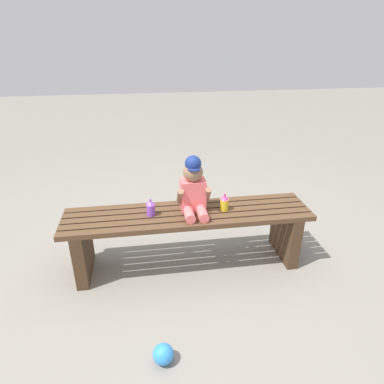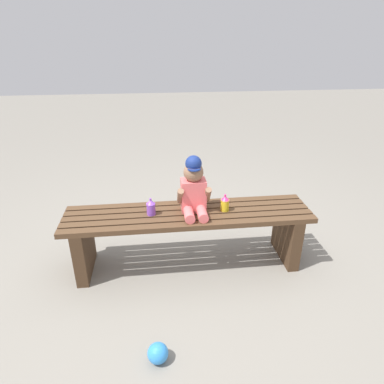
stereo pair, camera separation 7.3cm
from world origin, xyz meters
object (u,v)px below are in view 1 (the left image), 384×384
at_px(park_bench, 188,229).
at_px(child_figure, 193,188).
at_px(sippy_cup_left, 151,208).
at_px(sippy_cup_right, 224,203).
at_px(toy_ball, 163,354).

xyz_separation_m(park_bench, child_figure, (0.04, 0.02, 0.31)).
distance_m(sippy_cup_left, sippy_cup_right, 0.52).
relative_size(park_bench, toy_ball, 15.56).
xyz_separation_m(sippy_cup_right, toy_ball, (-0.51, -0.82, -0.44)).
height_order(child_figure, toy_ball, child_figure).
bearing_deg(child_figure, sippy_cup_right, -4.36).
bearing_deg(child_figure, toy_ball, -109.15).
height_order(child_figure, sippy_cup_left, child_figure).
xyz_separation_m(park_bench, sippy_cup_left, (-0.26, -0.00, 0.20)).
xyz_separation_m(sippy_cup_left, toy_ball, (0.01, -0.82, -0.44)).
bearing_deg(park_bench, sippy_cup_right, -0.25).
relative_size(sippy_cup_left, toy_ball, 1.12).
relative_size(child_figure, sippy_cup_left, 3.26).
bearing_deg(toy_ball, park_bench, 73.02).
relative_size(child_figure, toy_ball, 3.64).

